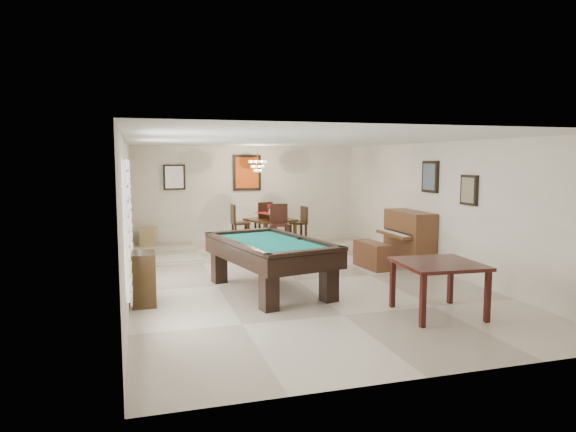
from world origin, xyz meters
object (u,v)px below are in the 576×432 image
square_table (438,288)px  chandelier (258,162)px  dining_chair_west (241,227)px  dining_chair_east (298,226)px  dining_chair_south (280,228)px  pool_table (270,267)px  apothecary_chest (143,279)px  dining_chair_north (263,222)px  flower_vase (270,209)px  corner_bench (149,237)px  upright_piano (403,238)px  dining_table (270,231)px  piano_bench (372,255)px

square_table → chandelier: chandelier is taller
dining_chair_west → dining_chair_east: dining_chair_west is taller
dining_chair_south → pool_table: bearing=-101.3°
square_table → apothecary_chest: apothecary_chest is taller
dining_chair_north → flower_vase: bearing=83.2°
corner_bench → upright_piano: bearing=-33.9°
upright_piano → dining_chair_east: bearing=124.4°
dining_table → flower_vase: flower_vase is taller
apothecary_chest → dining_chair_south: size_ratio=0.74×
dining_chair_west → chandelier: chandelier is taller
dining_chair_south → dining_chair_west: bearing=144.5°
square_table → corner_bench: (-3.92, 6.76, -0.05)m
dining_table → dining_chair_north: bearing=89.7°
apothecary_chest → corner_bench: (0.20, 5.03, -0.08)m
dining_chair_north → dining_chair_east: 1.03m
dining_table → dining_chair_north: (0.00, 0.77, 0.12)m
dining_chair_north → upright_piano: bearing=120.5°
pool_table → apothecary_chest: 2.12m
flower_vase → chandelier: (-0.26, 0.22, 1.14)m
dining_chair_south → corner_bench: (-2.88, 1.90, -0.34)m
dining_table → flower_vase: (0.00, 0.00, 0.53)m
square_table → upright_piano: upright_piano is taller
chandelier → dining_chair_west: bearing=-155.0°
square_table → dining_chair_north: (-1.07, 6.36, 0.26)m
pool_table → square_table: 2.83m
flower_vase → chandelier: size_ratio=0.41×
pool_table → dining_chair_north: size_ratio=2.43×
upright_piano → flower_vase: size_ratio=5.63×
dining_chair_south → chandelier: size_ratio=1.85×
pool_table → piano_bench: pool_table is taller
apothecary_chest → dining_chair_west: bearing=59.1°
upright_piano → dining_chair_south: bearing=145.4°
piano_bench → dining_chair_east: (-0.86, 2.41, 0.34)m
dining_table → pool_table: bearing=-104.6°
piano_bench → square_table: bearing=-98.9°
pool_table → piano_bench: bearing=13.4°
square_table → upright_piano: (1.26, 3.27, 0.19)m
upright_piano → apothecary_chest: upright_piano is taller
flower_vase → dining_chair_east: (0.72, 0.04, -0.45)m
dining_chair_north → dining_chair_south: bearing=84.7°
apothecary_chest → flower_vase: flower_vase is taller
piano_bench → chandelier: size_ratio=1.61×
pool_table → dining_chair_east: (1.66, 3.64, 0.18)m
pool_table → dining_chair_east: 4.00m
dining_chair_east → flower_vase: bearing=-92.9°
dining_chair_north → corner_bench: 2.89m
chandelier → corner_bench: bearing=159.7°
upright_piano → flower_vase: flower_vase is taller
piano_bench → dining_chair_south: 2.29m
dining_table → dining_chair_south: dining_chair_south is taller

